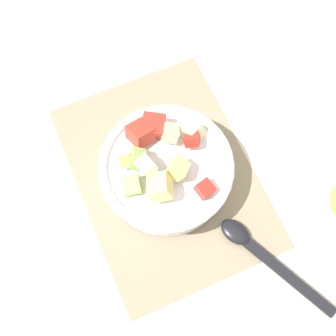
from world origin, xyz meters
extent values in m
plane|color=silver|center=(0.00, 0.00, 0.00)|extent=(2.40, 2.40, 0.00)
cube|color=gray|center=(0.00, 0.00, 0.00)|extent=(0.42, 0.31, 0.01)
cylinder|color=white|center=(-0.01, 0.00, 0.04)|extent=(0.21, 0.21, 0.06)
torus|color=white|center=(-0.01, 0.00, 0.07)|extent=(0.23, 0.23, 0.02)
cube|color=#9EC656|center=(-0.02, 0.07, 0.08)|extent=(0.04, 0.04, 0.03)
cube|color=#A3CC6B|center=(-0.02, 0.03, 0.10)|extent=(0.02, 0.02, 0.03)
cube|color=beige|center=(0.04, -0.03, 0.09)|extent=(0.04, 0.04, 0.04)
cube|color=#E5D684|center=(-0.05, 0.03, 0.10)|extent=(0.05, 0.05, 0.05)
cube|color=red|center=(0.01, -0.06, 0.09)|extent=(0.04, 0.03, 0.03)
cube|color=#8CB74C|center=(0.02, 0.06, 0.09)|extent=(0.03, 0.03, 0.03)
cube|color=red|center=(-0.07, -0.04, 0.08)|extent=(0.03, 0.03, 0.02)
cube|color=#A3CC6B|center=(0.02, 0.04, 0.09)|extent=(0.04, 0.04, 0.04)
cube|color=beige|center=(0.03, -0.06, 0.08)|extent=(0.05, 0.04, 0.04)
cube|color=red|center=(0.06, -0.01, 0.09)|extent=(0.05, 0.05, 0.03)
cube|color=#E5D684|center=(-0.03, -0.01, 0.10)|extent=(0.04, 0.05, 0.04)
cube|color=beige|center=(0.00, 0.03, 0.10)|extent=(0.04, 0.03, 0.03)
cube|color=#BC3828|center=(0.06, 0.02, 0.09)|extent=(0.05, 0.05, 0.04)
ellipsoid|color=black|center=(-0.15, -0.07, 0.01)|extent=(0.07, 0.06, 0.01)
cube|color=black|center=(-0.25, -0.12, 0.01)|extent=(0.18, 0.10, 0.01)
camera|label=1|loc=(-0.27, 0.11, 0.83)|focal=51.28mm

